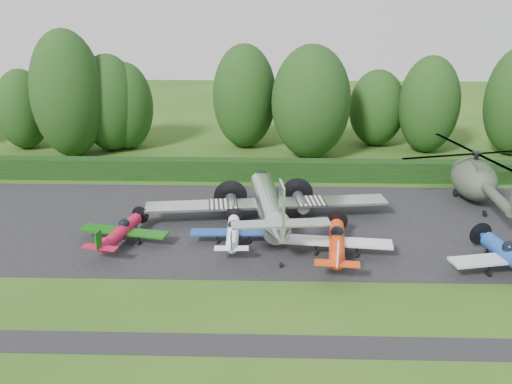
{
  "coord_description": "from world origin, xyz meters",
  "views": [
    {
      "loc": [
        -0.72,
        -31.54,
        18.24
      ],
      "look_at": [
        -1.96,
        10.78,
        2.5
      ],
      "focal_mm": 40.0,
      "sensor_mm": 36.0,
      "label": 1
    }
  ],
  "objects_px": {
    "light_plane_white": "(233,233)",
    "light_plane_orange": "(337,242)",
    "transport_plane": "(268,205)",
    "helicopter": "(474,175)",
    "light_plane_red": "(121,232)"
  },
  "relations": [
    {
      "from": "light_plane_white",
      "to": "light_plane_orange",
      "type": "bearing_deg",
      "value": -12.53
    },
    {
      "from": "light_plane_orange",
      "to": "light_plane_white",
      "type": "bearing_deg",
      "value": 159.69
    },
    {
      "from": "helicopter",
      "to": "light_plane_orange",
      "type": "bearing_deg",
      "value": -139.62
    },
    {
      "from": "helicopter",
      "to": "light_plane_white",
      "type": "bearing_deg",
      "value": -155.79
    },
    {
      "from": "transport_plane",
      "to": "light_plane_white",
      "type": "height_order",
      "value": "transport_plane"
    },
    {
      "from": "light_plane_orange",
      "to": "helicopter",
      "type": "xyz_separation_m",
      "value": [
        13.03,
        11.45,
        1.15
      ]
    },
    {
      "from": "light_plane_red",
      "to": "helicopter",
      "type": "xyz_separation_m",
      "value": [
        28.53,
        9.74,
        1.32
      ]
    },
    {
      "from": "transport_plane",
      "to": "light_plane_orange",
      "type": "relative_size",
      "value": 2.4
    },
    {
      "from": "light_plane_white",
      "to": "light_plane_orange",
      "type": "xyz_separation_m",
      "value": [
        7.34,
        -1.9,
        0.23
      ]
    },
    {
      "from": "light_plane_white",
      "to": "light_plane_orange",
      "type": "relative_size",
      "value": 0.81
    },
    {
      "from": "light_plane_orange",
      "to": "transport_plane",
      "type": "bearing_deg",
      "value": 124.86
    },
    {
      "from": "transport_plane",
      "to": "light_plane_white",
      "type": "xyz_separation_m",
      "value": [
        -2.55,
        -3.68,
        -0.73
      ]
    },
    {
      "from": "light_plane_orange",
      "to": "helicopter",
      "type": "bearing_deg",
      "value": 35.48
    },
    {
      "from": "light_plane_red",
      "to": "helicopter",
      "type": "relative_size",
      "value": 0.43
    },
    {
      "from": "transport_plane",
      "to": "helicopter",
      "type": "xyz_separation_m",
      "value": [
        17.82,
        5.88,
        0.65
      ]
    }
  ]
}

